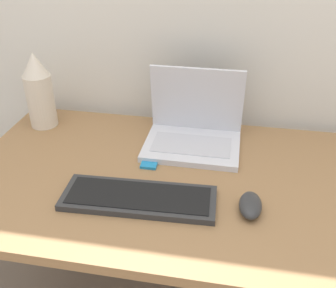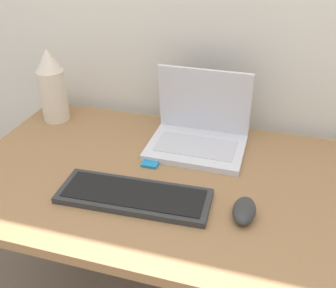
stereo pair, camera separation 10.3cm
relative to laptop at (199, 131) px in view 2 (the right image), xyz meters
name	(u,v)px [view 2 (the right image)]	position (x,y,z in m)	size (l,w,h in m)	color
desk	(191,201)	(0.03, -0.21, -0.14)	(1.40, 0.75, 0.73)	olive
laptop	(199,131)	(0.00, 0.00, 0.00)	(0.32, 0.24, 0.25)	silver
keyboard	(134,196)	(-0.11, -0.34, -0.04)	(0.43, 0.17, 0.02)	#2D2D2D
mouse	(244,211)	(0.19, -0.32, -0.04)	(0.06, 0.11, 0.04)	#2D2D2D
vase	(52,86)	(-0.56, 0.04, 0.08)	(0.10, 0.10, 0.28)	beige
mp3_player	(151,162)	(-0.12, -0.16, -0.05)	(0.05, 0.06, 0.01)	#1E7FB7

